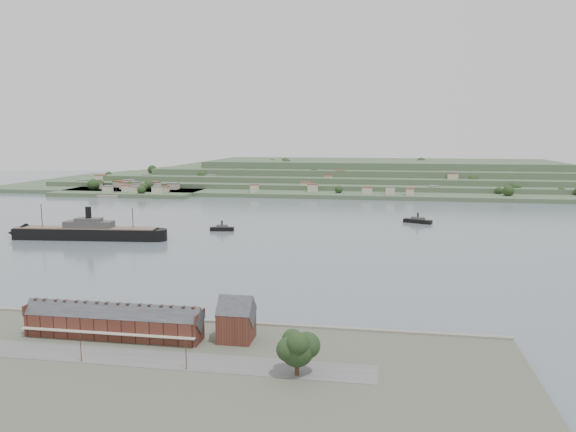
% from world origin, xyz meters
% --- Properties ---
extents(ground, '(1400.00, 1400.00, 0.00)m').
position_xyz_m(ground, '(0.00, 0.00, 0.00)').
color(ground, slate).
rests_on(ground, ground).
extents(near_shore, '(220.00, 80.00, 2.60)m').
position_xyz_m(near_shore, '(0.00, -186.75, 1.01)').
color(near_shore, '#4C5142').
rests_on(near_shore, ground).
extents(terrace_row, '(55.60, 9.80, 11.07)m').
position_xyz_m(terrace_row, '(-10.00, -168.02, 6.84)').
color(terrace_row, '#4D251B').
rests_on(terrace_row, ground).
extents(gabled_building, '(10.40, 10.18, 14.09)m').
position_xyz_m(gabled_building, '(27.50, -164.00, 8.19)').
color(gabled_building, '#4D251B').
rests_on(gabled_building, ground).
extents(far_peninsula, '(760.00, 309.00, 30.00)m').
position_xyz_m(far_peninsula, '(27.91, 393.10, 11.88)').
color(far_peninsula, '#3D5538').
rests_on(far_peninsula, ground).
extents(steamship, '(100.65, 20.34, 24.14)m').
position_xyz_m(steamship, '(-110.71, -9.99, 4.46)').
color(steamship, black).
rests_on(steamship, ground).
extents(tugboat, '(16.16, 6.34, 7.08)m').
position_xyz_m(tugboat, '(-35.41, 34.07, 1.73)').
color(tugboat, black).
rests_on(tugboat, ground).
extents(ferry_west, '(20.66, 8.88, 7.50)m').
position_xyz_m(ferry_west, '(-206.76, 225.00, 1.81)').
color(ferry_west, black).
rests_on(ferry_west, ground).
extents(ferry_east, '(20.85, 13.40, 7.62)m').
position_xyz_m(ferry_east, '(94.80, 90.35, 1.83)').
color(ferry_east, black).
rests_on(ferry_east, ground).
extents(fig_tree, '(11.02, 9.54, 12.30)m').
position_xyz_m(fig_tree, '(49.59, -185.95, 9.51)').
color(fig_tree, '#3C291C').
rests_on(fig_tree, ground).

